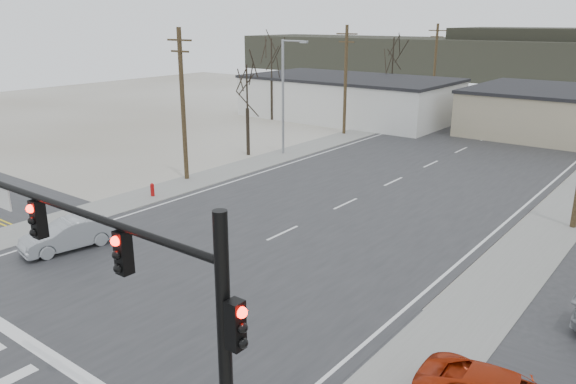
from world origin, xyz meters
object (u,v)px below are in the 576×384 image
(traffic_signal_mast, at_px, (159,305))
(car_far_a, at_px, (489,122))
(sedan_crossing, at_px, (68,235))
(fire_hydrant, at_px, (152,190))
(car_far_b, at_px, (499,95))

(traffic_signal_mast, xyz_separation_m, car_far_a, (-9.19, 48.61, -3.91))
(sedan_crossing, bearing_deg, fire_hydrant, 125.36)
(sedan_crossing, height_order, car_far_b, sedan_crossing)
(traffic_signal_mast, xyz_separation_m, car_far_b, (-15.39, 70.75, -3.94))
(traffic_signal_mast, height_order, sedan_crossing, traffic_signal_mast)
(fire_hydrant, relative_size, sedan_crossing, 0.20)
(car_far_a, height_order, car_far_b, car_far_a)
(sedan_crossing, xyz_separation_m, car_far_a, (5.47, 42.20, 0.01))
(fire_hydrant, height_order, car_far_b, car_far_b)
(fire_hydrant, bearing_deg, traffic_signal_mast, -38.13)
(traffic_signal_mast, bearing_deg, car_far_a, 100.70)
(car_far_a, xyz_separation_m, car_far_b, (-6.21, 22.14, -0.03))
(car_far_b, bearing_deg, sedan_crossing, -78.57)
(traffic_signal_mast, relative_size, car_far_b, 2.23)
(sedan_crossing, distance_m, car_far_b, 64.34)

